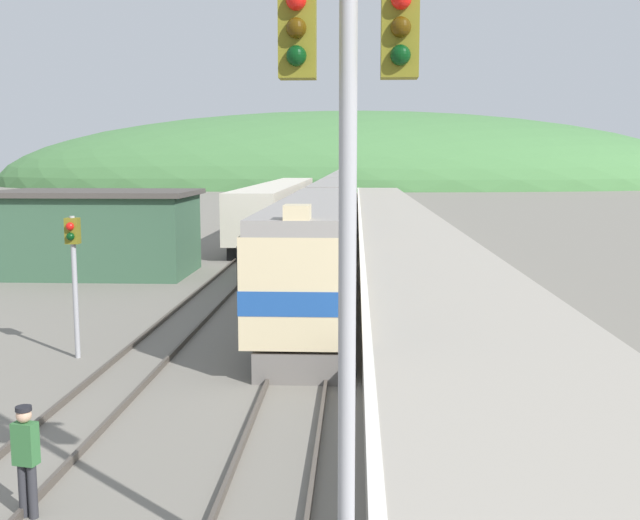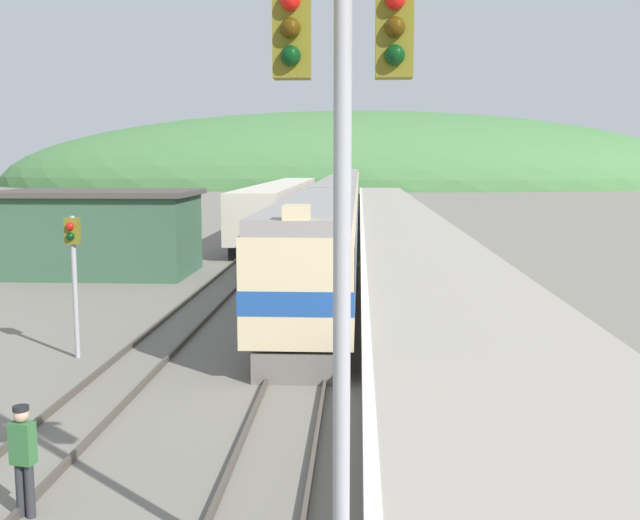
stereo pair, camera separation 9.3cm
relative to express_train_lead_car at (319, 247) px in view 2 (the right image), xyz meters
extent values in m
cube|color=#4C443D|center=(-0.72, 44.72, -2.13)|extent=(0.08, 180.00, 0.16)
cube|color=#4C443D|center=(0.72, 44.72, -2.13)|extent=(0.08, 180.00, 0.16)
cube|color=#4C443D|center=(-5.12, 44.72, -2.13)|extent=(0.08, 180.00, 0.16)
cube|color=#4C443D|center=(-3.69, 44.72, -2.13)|extent=(0.08, 180.00, 0.16)
cube|color=#9E9689|center=(4.84, 24.72, -1.71)|extent=(6.46, 140.00, 1.00)
cube|color=silver|center=(1.73, 24.72, -1.21)|extent=(0.24, 140.00, 0.01)
ellipsoid|color=#477A42|center=(0.00, 135.22, -2.21)|extent=(154.58, 69.56, 31.79)
cube|color=#385B42|center=(-11.00, 6.94, -0.31)|extent=(8.94, 5.35, 3.80)
cube|color=#47423D|center=(-11.00, 6.94, 1.71)|extent=(9.44, 5.85, 0.24)
cube|color=black|center=(0.00, 0.24, -1.78)|extent=(2.32, 20.29, 0.85)
cube|color=beige|center=(0.00, 0.24, 0.04)|extent=(2.83, 21.58, 2.79)
cube|color=#1E4C99|center=(0.00, 0.24, -0.19)|extent=(2.86, 21.60, 0.61)
cube|color=black|center=(0.00, 0.24, 0.65)|extent=(2.86, 20.29, 0.84)
cube|color=gray|center=(0.00, 0.24, 1.63)|extent=(2.66, 21.58, 0.40)
cube|color=black|center=(0.00, -9.43, 0.65)|extent=(2.87, 2.20, 1.11)
cube|color=beige|center=(0.00, -10.11, 2.01)|extent=(0.64, 0.80, 0.36)
cube|color=slate|center=(0.00, -10.36, -1.83)|extent=(2.21, 0.40, 0.77)
cube|color=black|center=(0.00, 22.29, -1.78)|extent=(2.32, 19.49, 0.85)
cube|color=beige|center=(0.00, 22.29, 0.04)|extent=(2.83, 20.73, 2.79)
cube|color=#1E4C99|center=(0.00, 22.29, -0.19)|extent=(2.86, 20.75, 0.61)
cube|color=black|center=(0.00, 22.29, 0.65)|extent=(2.86, 19.49, 0.84)
cube|color=gray|center=(0.00, 22.29, 1.63)|extent=(2.66, 20.73, 0.40)
cube|color=black|center=(0.00, 43.92, -1.78)|extent=(2.32, 19.49, 0.85)
cube|color=beige|center=(0.00, 43.92, 0.04)|extent=(2.83, 20.73, 2.79)
cube|color=#1E4C99|center=(0.00, 43.92, -0.19)|extent=(2.86, 20.75, 0.61)
cube|color=black|center=(0.00, 43.92, 0.65)|extent=(2.86, 19.49, 0.84)
cube|color=gray|center=(0.00, 43.92, 1.63)|extent=(2.66, 20.73, 0.40)
cube|color=black|center=(0.00, 65.56, -1.78)|extent=(2.32, 19.49, 0.85)
cube|color=beige|center=(0.00, 65.56, 0.04)|extent=(2.83, 20.73, 2.79)
cube|color=#1E4C99|center=(0.00, 65.56, -0.19)|extent=(2.86, 20.75, 0.61)
cube|color=black|center=(0.00, 65.56, 0.65)|extent=(2.86, 19.49, 0.84)
cube|color=gray|center=(0.00, 65.56, 1.63)|extent=(2.66, 20.73, 0.40)
cube|color=black|center=(0.00, 87.19, -1.78)|extent=(2.32, 19.49, 0.85)
cube|color=beige|center=(0.00, 87.19, 0.04)|extent=(2.83, 20.73, 2.79)
cube|color=#1E4C99|center=(0.00, 87.19, -0.19)|extent=(2.86, 20.75, 0.61)
cube|color=black|center=(0.00, 87.19, 0.65)|extent=(2.86, 19.49, 0.84)
cube|color=gray|center=(0.00, 87.19, 1.63)|extent=(2.66, 20.73, 0.40)
cube|color=black|center=(-4.41, 29.07, -1.81)|extent=(2.46, 34.06, 0.80)
cube|color=beige|center=(-4.41, 29.07, 0.05)|extent=(2.90, 35.48, 2.91)
cylinder|color=#9E9EA3|center=(1.33, -19.92, 1.97)|extent=(0.20, 0.20, 8.36)
cube|color=#6B6619|center=(0.78, -19.92, 4.64)|extent=(0.40, 0.28, 1.02)
sphere|color=red|center=(0.78, -20.09, 4.93)|extent=(0.22, 0.22, 0.22)
sphere|color=#412C05|center=(0.78, -20.09, 4.64)|extent=(0.22, 0.22, 0.22)
sphere|color=black|center=(0.78, -20.09, 4.36)|extent=(0.22, 0.22, 0.22)
cube|color=#6B6619|center=(1.88, -19.92, 4.64)|extent=(0.40, 0.28, 1.02)
sphere|color=#412C05|center=(1.88, -20.09, 4.64)|extent=(0.22, 0.22, 0.22)
sphere|color=black|center=(1.88, -20.09, 4.36)|extent=(0.22, 0.22, 0.22)
cylinder|color=#9E9EA3|center=(-6.30, -8.25, -0.23)|extent=(0.14, 0.14, 3.96)
cube|color=#6B6619|center=(-6.30, -8.25, 1.35)|extent=(0.36, 0.28, 0.71)
sphere|color=red|center=(-6.30, -8.42, 1.48)|extent=(0.22, 0.22, 0.22)
sphere|color=black|center=(-6.30, -8.42, 1.21)|extent=(0.22, 0.22, 0.22)
cylinder|color=#2D2D33|center=(-3.67, -17.51, -1.78)|extent=(0.14, 0.14, 0.86)
cylinder|color=#2D2D33|center=(-3.50, -17.55, -1.78)|extent=(0.14, 0.14, 0.86)
cube|color=#336B38|center=(-3.58, -17.53, -1.02)|extent=(0.40, 0.29, 0.66)
sphere|color=tan|center=(-3.58, -17.53, -0.57)|extent=(0.23, 0.23, 0.23)
cylinder|color=black|center=(-3.58, -17.53, -0.47)|extent=(0.24, 0.24, 0.07)
camera|label=1|loc=(1.43, -28.21, 3.26)|focal=42.00mm
camera|label=2|loc=(1.52, -28.20, 3.26)|focal=42.00mm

